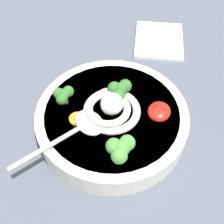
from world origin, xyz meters
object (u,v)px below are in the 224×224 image
object	(u,v)px
soup_bowl	(112,120)
noodle_pile	(111,109)
soup_spoon	(83,126)
folded_napkin	(159,41)

from	to	relation	value
soup_bowl	noodle_pile	bearing A→B (deg)	-8.69
noodle_pile	soup_bowl	bearing A→B (deg)	171.31
noodle_pile	soup_spoon	xyz separation A→B (cm)	(4.73, -3.46, -0.61)
soup_spoon	folded_napkin	size ratio (longest dim) A/B	1.15
folded_napkin	soup_bowl	bearing A→B (deg)	-5.07
soup_bowl	noodle_pile	size ratio (longest dim) A/B	2.46
soup_bowl	soup_spoon	distance (cm)	6.97
soup_bowl	noodle_pile	world-z (taller)	noodle_pile
soup_bowl	soup_spoon	bearing A→B (deg)	-34.36
soup_bowl	folded_napkin	world-z (taller)	soup_bowl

